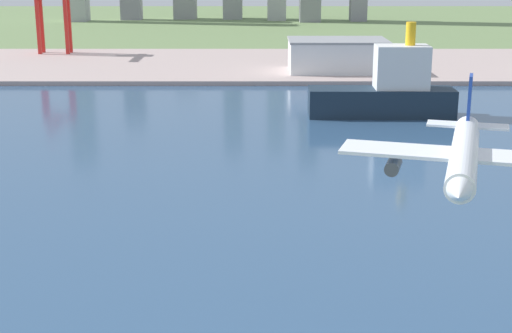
{
  "coord_description": "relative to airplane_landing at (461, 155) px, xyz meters",
  "views": [
    {
      "loc": [
        -0.88,
        35.39,
        64.3
      ],
      "look_at": [
        -0.4,
        178.48,
        24.56
      ],
      "focal_mm": 53.43,
      "sensor_mm": 36.0,
      "label": 1
    }
  ],
  "objects": [
    {
      "name": "airplane_landing",
      "position": [
        0.0,
        0.0,
        0.0
      ],
      "size": [
        35.4,
        39.09,
        12.43
      ],
      "color": "white"
    },
    {
      "name": "warehouse_main",
      "position": [
        16.08,
        319.0,
        -26.37
      ],
      "size": [
        53.97,
        36.6,
        17.49
      ],
      "color": "white",
      "rests_on": "industrial_pier"
    },
    {
      "name": "water_bay",
      "position": [
        -27.93,
        102.78,
        -37.57
      ],
      "size": [
        840.0,
        360.0,
        0.15
      ],
      "primitive_type": "cube",
      "color": "#2D4C70",
      "rests_on": "ground"
    },
    {
      "name": "port_crane_red",
      "position": [
        -160.08,
        396.47,
        -5.39
      ],
      "size": [
        20.49,
        39.74,
        42.53
      ],
      "color": "red",
      "rests_on": "industrial_pier"
    },
    {
      "name": "ground_plane",
      "position": [
        -27.93,
        162.78,
        -37.64
      ],
      "size": [
        2400.0,
        2400.0,
        0.0
      ],
      "primitive_type": "plane",
      "color": "#647D4D"
    },
    {
      "name": "cargo_ship",
      "position": [
        25.22,
        207.23,
        -26.9
      ],
      "size": [
        59.76,
        17.59,
        38.45
      ],
      "color": "#192838",
      "rests_on": "water_bay"
    },
    {
      "name": "industrial_pier",
      "position": [
        -27.93,
        352.78,
        -36.39
      ],
      "size": [
        840.0,
        140.0,
        2.5
      ],
      "primitive_type": "cube",
      "color": "#AB9692",
      "rests_on": "ground"
    }
  ]
}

